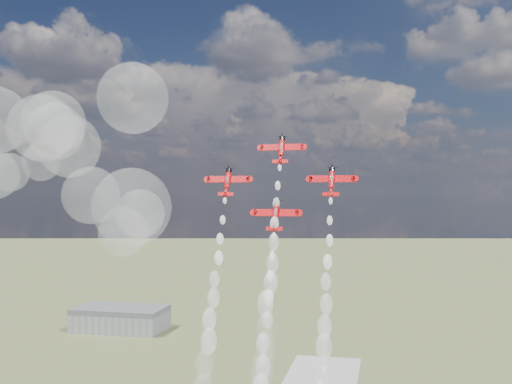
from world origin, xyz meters
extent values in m
cube|color=gray|center=(-120.00, 180.00, 5.00)|extent=(50.00, 28.00, 10.00)
cube|color=#595B60|center=(-120.00, 180.00, 11.50)|extent=(50.00, 28.00, 3.00)
cylinder|color=red|center=(-0.58, 23.97, 89.81)|extent=(1.33, 3.38, 5.03)
cylinder|color=black|center=(-0.58, 25.14, 92.20)|extent=(1.52, 1.79, 1.53)
cube|color=red|center=(-0.58, 24.39, 89.92)|extent=(11.62, 1.03, 1.80)
cube|color=white|center=(-3.72, 24.50, 89.87)|extent=(4.57, 0.26, 0.48)
cube|color=white|center=(2.57, 24.50, 89.87)|extent=(4.57, 0.26, 0.48)
cube|color=red|center=(-0.58, 21.95, 86.02)|extent=(4.19, 0.56, 0.99)
cube|color=red|center=(-0.58, 21.23, 86.17)|extent=(0.13, 2.00, 1.82)
ellipsoid|color=silver|center=(-0.58, 23.46, 89.95)|extent=(1.05, 1.88, 2.53)
cone|color=red|center=(-0.58, 22.37, 86.66)|extent=(1.33, 2.29, 2.81)
cylinder|color=red|center=(-14.25, 19.75, 81.21)|extent=(1.33, 3.38, 5.03)
cylinder|color=black|center=(-14.25, 20.93, 83.61)|extent=(1.52, 1.79, 1.53)
cube|color=red|center=(-14.25, 20.18, 81.32)|extent=(11.62, 1.03, 1.80)
cube|color=white|center=(-17.39, 20.28, 81.27)|extent=(4.57, 0.26, 0.48)
cube|color=white|center=(-11.11, 20.28, 81.27)|extent=(4.57, 0.26, 0.48)
cube|color=red|center=(-14.25, 17.74, 77.43)|extent=(4.19, 0.56, 0.99)
cube|color=red|center=(-14.25, 17.01, 77.57)|extent=(0.13, 2.00, 1.82)
ellipsoid|color=silver|center=(-14.25, 19.24, 81.36)|extent=(1.05, 1.88, 2.53)
cone|color=red|center=(-14.25, 18.16, 78.07)|extent=(1.33, 2.29, 2.81)
cylinder|color=red|center=(13.10, 19.75, 81.21)|extent=(1.33, 3.38, 5.03)
cylinder|color=black|center=(13.10, 20.93, 83.61)|extent=(1.52, 1.79, 1.53)
cube|color=red|center=(13.10, 20.18, 81.32)|extent=(11.62, 1.03, 1.80)
cube|color=white|center=(9.96, 20.28, 81.27)|extent=(4.57, 0.26, 0.48)
cube|color=white|center=(16.24, 20.28, 81.27)|extent=(4.57, 0.26, 0.48)
cube|color=red|center=(13.10, 17.74, 77.43)|extent=(4.19, 0.56, 0.99)
cube|color=red|center=(13.10, 17.01, 77.57)|extent=(0.13, 2.00, 1.82)
ellipsoid|color=silver|center=(13.10, 19.24, 81.36)|extent=(1.05, 1.88, 2.53)
cone|color=red|center=(13.10, 18.16, 78.07)|extent=(1.33, 2.29, 2.81)
cylinder|color=red|center=(-0.58, 15.54, 72.62)|extent=(1.33, 3.38, 5.03)
cylinder|color=black|center=(-0.58, 16.71, 75.01)|extent=(1.52, 1.79, 1.53)
cube|color=red|center=(-0.58, 15.96, 72.73)|extent=(11.62, 1.03, 1.80)
cube|color=white|center=(-3.72, 16.07, 72.68)|extent=(4.57, 0.26, 0.48)
cube|color=white|center=(2.57, 16.07, 72.68)|extent=(4.57, 0.26, 0.48)
cube|color=red|center=(-0.58, 13.52, 68.83)|extent=(4.19, 0.56, 0.99)
cube|color=red|center=(-0.58, 12.80, 68.97)|extent=(0.13, 2.00, 1.82)
ellipsoid|color=silver|center=(-0.58, 15.03, 72.76)|extent=(1.05, 1.88, 2.53)
cone|color=red|center=(-0.58, 13.95, 69.47)|extent=(1.33, 2.29, 2.81)
sphere|color=white|center=(-0.56, 21.18, 84.32)|extent=(1.01, 1.02, 1.01)
sphere|color=white|center=(-0.68, 18.89, 79.60)|extent=(1.40, 1.40, 1.40)
sphere|color=white|center=(-0.67, 16.75, 75.03)|extent=(1.78, 1.78, 1.78)
sphere|color=white|center=(-0.67, 14.23, 69.98)|extent=(2.16, 2.16, 2.16)
sphere|color=white|center=(-0.42, 12.02, 65.59)|extent=(2.55, 2.55, 2.55)
sphere|color=white|center=(-0.29, 9.86, 60.56)|extent=(2.93, 2.93, 2.93)
sphere|color=white|center=(-0.24, 7.10, 56.31)|extent=(3.31, 3.31, 3.31)
sphere|color=white|center=(-1.04, 4.90, 51.76)|extent=(3.70, 3.70, 3.70)
sphere|color=white|center=(-0.84, 2.82, 46.31)|extent=(4.08, 4.08, 4.08)
sphere|color=white|center=(-0.33, 1.02, 41.88)|extent=(4.46, 4.46, 4.47)
sphere|color=white|center=(-0.49, -1.15, 37.73)|extent=(4.85, 4.85, 4.85)
sphere|color=white|center=(-14.30, 16.99, 75.71)|extent=(1.02, 1.02, 1.01)
sphere|color=white|center=(-14.23, 14.63, 70.84)|extent=(1.40, 1.40, 1.40)
sphere|color=white|center=(-14.26, 12.28, 66.13)|extent=(1.78, 1.78, 1.78)
sphere|color=white|center=(-13.99, 10.25, 61.58)|extent=(2.16, 2.16, 2.17)
sphere|color=white|center=(-14.46, 7.96, 56.57)|extent=(2.55, 2.55, 2.55)
sphere|color=white|center=(-14.05, 5.78, 52.33)|extent=(2.93, 2.93, 2.93)
sphere|color=white|center=(-14.23, 2.96, 47.78)|extent=(3.32, 3.32, 3.31)
sphere|color=white|center=(-13.85, 1.30, 43.07)|extent=(3.70, 3.70, 3.70)
sphere|color=white|center=(-14.04, -1.73, 38.30)|extent=(4.08, 4.08, 4.08)
sphere|color=white|center=(13.10, 17.05, 75.72)|extent=(1.02, 1.02, 1.01)
sphere|color=white|center=(13.11, 14.56, 70.97)|extent=(1.40, 1.40, 1.40)
sphere|color=white|center=(13.30, 12.27, 66.23)|extent=(1.78, 1.78, 1.78)
sphere|color=white|center=(13.03, 9.92, 61.31)|extent=(2.16, 2.16, 2.17)
sphere|color=white|center=(12.81, 7.61, 56.92)|extent=(2.55, 2.55, 2.55)
sphere|color=white|center=(13.21, 5.20, 52.02)|extent=(2.93, 2.93, 2.93)
sphere|color=white|center=(12.99, 3.28, 47.30)|extent=(3.32, 3.31, 3.31)
sphere|color=white|center=(13.04, 0.95, 43.22)|extent=(3.70, 3.70, 3.70)
sphere|color=white|center=(12.76, -0.98, 37.70)|extent=(4.08, 4.08, 4.08)
sphere|color=white|center=(-0.50, 12.83, 67.07)|extent=(1.02, 1.02, 1.01)
sphere|color=white|center=(-0.58, 10.65, 62.43)|extent=(1.40, 1.40, 1.40)
sphere|color=white|center=(-0.56, 8.01, 57.68)|extent=(1.78, 1.78, 1.78)
sphere|color=white|center=(-0.36, 5.69, 53.10)|extent=(2.16, 2.16, 2.17)
sphere|color=white|center=(-0.31, 3.61, 48.25)|extent=(2.55, 2.55, 2.55)
sphere|color=white|center=(-0.93, 1.15, 43.35)|extent=(2.93, 2.93, 2.93)
sphere|color=white|center=(-0.40, -1.17, 38.58)|extent=(3.31, 3.31, 3.31)
sphere|color=white|center=(-83.69, 26.25, 83.88)|extent=(11.59, 11.59, 11.59)
sphere|color=white|center=(-67.73, 32.85, 91.81)|extent=(19.02, 19.02, 19.02)
sphere|color=white|center=(-64.81, 19.36, 97.60)|extent=(17.65, 17.65, 17.65)
sphere|color=white|center=(-42.01, 15.65, 67.35)|extent=(13.43, 13.43, 13.43)
sphere|color=white|center=(-53.05, 18.66, 77.05)|extent=(15.90, 15.90, 15.90)
sphere|color=white|center=(-40.77, 18.89, 103.50)|extent=(19.41, 19.41, 19.41)
sphere|color=white|center=(-62.14, 15.35, 94.57)|extent=(15.69, 15.69, 15.69)
sphere|color=white|center=(-72.89, 25.65, 86.69)|extent=(11.04, 11.04, 11.04)
sphere|color=white|center=(-78.57, 35.40, 97.99)|extent=(20.98, 20.98, 20.98)
sphere|color=white|center=(-41.04, 18.78, 73.79)|extent=(21.61, 21.61, 21.61)
sphere|color=white|center=(-44.43, 32.31, 71.56)|extent=(14.51, 14.51, 14.51)
camera|label=1|loc=(26.87, -132.88, 77.99)|focal=42.00mm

